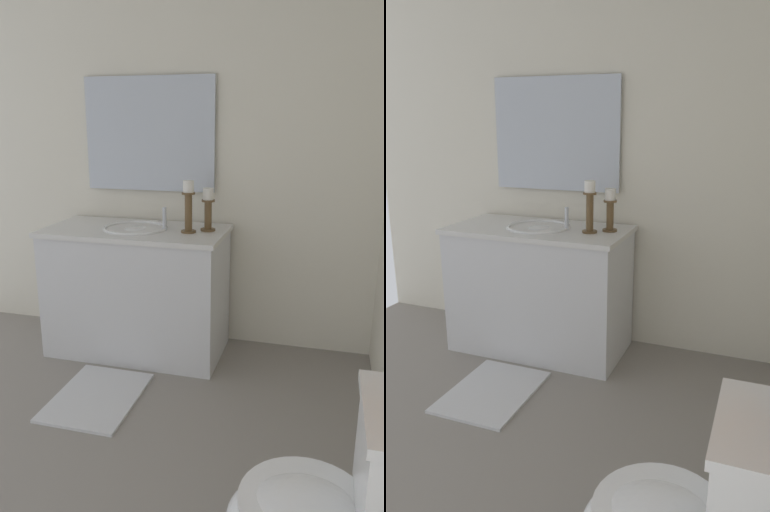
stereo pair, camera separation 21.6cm
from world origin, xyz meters
TOP-DOWN VIEW (x-y plane):
  - floor at (0.00, 0.00)m, footprint 3.02×2.93m
  - wall_left at (-1.51, 0.00)m, footprint 0.04×2.93m
  - vanity_cabinet at (-1.19, -0.01)m, footprint 0.58×1.13m
  - sink_basin at (-1.19, -0.01)m, footprint 0.40×0.40m
  - mirror at (-1.47, -0.01)m, footprint 0.02×0.87m
  - candle_holder_tall at (-1.25, 0.43)m, footprint 0.09×0.09m
  - candle_holder_short at (-1.17, 0.33)m, footprint 0.09×0.09m
  - bath_mat at (-0.56, -0.01)m, footprint 0.60×0.44m

SIDE VIEW (x-z plane):
  - floor at x=0.00m, z-range -0.02..0.00m
  - bath_mat at x=-0.56m, z-range 0.00..0.02m
  - vanity_cabinet at x=-1.19m, z-range 0.00..0.81m
  - sink_basin at x=-1.19m, z-range 0.65..0.89m
  - candle_holder_tall at x=-1.25m, z-range 0.82..1.07m
  - candle_holder_short at x=-1.17m, z-range 0.82..1.13m
  - wall_left at x=-1.51m, z-range 0.00..2.45m
  - mirror at x=-1.47m, z-range 1.01..1.72m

